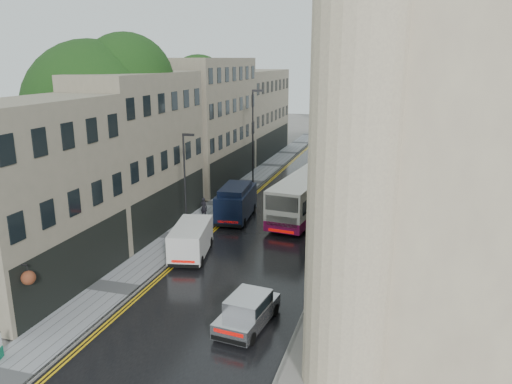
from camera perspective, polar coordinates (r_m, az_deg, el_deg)
The scene contains 16 objects.
road at distance 40.84m, azimuth 3.78°, elevation -2.18°, with size 9.00×85.00×0.02m, color black.
left_sidewalk at distance 42.44m, azimuth -3.94°, elevation -1.45°, with size 2.70×85.00×0.12m, color gray.
right_sidewalk at distance 40.04m, azimuth 11.34°, elevation -2.73°, with size 1.80×85.00×0.12m, color slate.
old_shop_row at distance 44.79m, azimuth -7.30°, elevation 7.12°, with size 4.50×56.00×12.00m, color gray, non-canonical shape.
modern_block at distance 36.95m, azimuth 19.28°, elevation 6.30°, with size 8.00×40.00×14.00m, color beige, non-canonical shape.
church_spire at distance 93.24m, azimuth 12.33°, elevation 19.60°, with size 6.40×6.40×40.00m, color gray, non-canonical shape.
tree_near at distance 37.47m, azimuth -17.89°, elevation 6.44°, with size 10.56×10.56×13.89m, color black, non-canonical shape.
tree_far at distance 48.61m, azimuth -8.88°, elevation 7.96°, with size 9.24×9.24×12.46m, color black, non-canonical shape.
cream_bus at distance 37.09m, azimuth 2.49°, elevation -1.35°, with size 2.67×11.74×3.20m, color white, non-canonical shape.
white_lorry at distance 46.53m, azimuth 7.82°, elevation 2.50°, with size 2.36×7.86×4.13m, color silver, non-canonical shape.
silver_hatchback at distance 22.94m, azimuth -4.38°, elevation -14.55°, with size 1.76×4.03×1.51m, color #A8A8AC, non-canonical shape.
white_van at distance 30.33m, azimuth -9.77°, elevation -6.49°, with size 1.98×4.63×2.09m, color silver, non-canonical shape.
navy_van at distance 36.99m, azimuth -4.47°, elevation -1.77°, with size 2.18×5.45×2.78m, color black, non-canonical shape.
pedestrian at distance 38.88m, azimuth -5.99°, elevation -1.75°, with size 0.57×0.38×1.57m, color black.
lamp_post_near at distance 34.05m, azimuth -8.11°, elevation 0.63°, with size 0.80×0.18×7.15m, color black, non-canonical shape.
lamp_post_far at distance 47.57m, azimuth -0.37°, elevation 6.09°, with size 1.03×0.23×9.11m, color black, non-canonical shape.
Camera 1 is at (8.56, -10.56, 12.09)m, focal length 35.00 mm.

